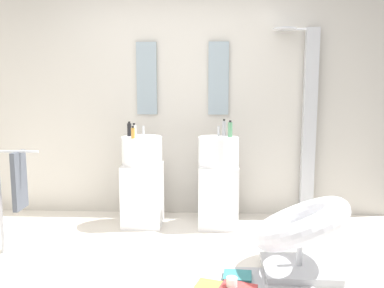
% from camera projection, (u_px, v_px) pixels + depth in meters
% --- Properties ---
extents(ground_plane, '(4.80, 3.60, 0.04)m').
position_uv_depth(ground_plane, '(169.00, 279.00, 3.20)').
color(ground_plane, silver).
extents(rear_partition, '(4.80, 0.10, 2.60)m').
position_uv_depth(rear_partition, '(183.00, 99.00, 4.64)').
color(rear_partition, beige).
rests_on(rear_partition, ground_plane).
extents(pedestal_sink_left, '(0.41, 0.41, 1.03)m').
position_uv_depth(pedestal_sink_left, '(142.00, 181.00, 4.31)').
color(pedestal_sink_left, white).
rests_on(pedestal_sink_left, ground_plane).
extents(pedestal_sink_right, '(0.41, 0.41, 1.03)m').
position_uv_depth(pedestal_sink_right, '(218.00, 181.00, 4.28)').
color(pedestal_sink_right, white).
rests_on(pedestal_sink_right, ground_plane).
extents(vanity_mirror_left, '(0.22, 0.03, 0.78)m').
position_uv_depth(vanity_mirror_left, '(147.00, 79.00, 4.56)').
color(vanity_mirror_left, '#8C9EA8').
extents(vanity_mirror_right, '(0.22, 0.03, 0.78)m').
position_uv_depth(vanity_mirror_right, '(218.00, 78.00, 4.52)').
color(vanity_mirror_right, '#8C9EA8').
extents(shower_column, '(0.49, 0.24, 2.05)m').
position_uv_depth(shower_column, '(308.00, 120.00, 4.49)').
color(shower_column, '#B7BABF').
rests_on(shower_column, ground_plane).
extents(lounge_chair, '(1.01, 1.01, 0.65)m').
position_uv_depth(lounge_chair, '(300.00, 229.00, 3.22)').
color(lounge_chair, '#B7BABF').
rests_on(lounge_chair, ground_plane).
extents(towel_rack, '(0.37, 0.22, 0.95)m').
position_uv_depth(towel_rack, '(16.00, 183.00, 3.55)').
color(towel_rack, '#B7BABF').
rests_on(towel_rack, ground_plane).
extents(area_rug, '(1.20, 0.63, 0.01)m').
position_uv_depth(area_rug, '(231.00, 287.00, 3.03)').
color(area_rug, '#B2B2B7').
rests_on(area_rug, ground_plane).
extents(magazine_ochre, '(0.26, 0.26, 0.03)m').
position_uv_depth(magazine_ochre, '(210.00, 288.00, 2.97)').
color(magazine_ochre, gold).
rests_on(magazine_ochre, area_rug).
extents(magazine_teal, '(0.23, 0.20, 0.04)m').
position_uv_depth(magazine_teal, '(237.00, 277.00, 3.13)').
color(magazine_teal, teal).
rests_on(magazine_teal, area_rug).
extents(coffee_mug, '(0.08, 0.08, 0.10)m').
position_uv_depth(coffee_mug, '(232.00, 284.00, 2.95)').
color(coffee_mug, white).
rests_on(coffee_mug, area_rug).
extents(soap_bottle_black, '(0.04, 0.04, 0.15)m').
position_uv_depth(soap_bottle_black, '(129.00, 129.00, 4.28)').
color(soap_bottle_black, black).
rests_on(soap_bottle_black, pedestal_sink_left).
extents(soap_bottle_green, '(0.05, 0.05, 0.17)m').
position_uv_depth(soap_bottle_green, '(230.00, 129.00, 4.20)').
color(soap_bottle_green, '#59996B').
rests_on(soap_bottle_green, pedestal_sink_right).
extents(soap_bottle_white, '(0.04, 0.04, 0.15)m').
position_uv_depth(soap_bottle_white, '(134.00, 131.00, 4.16)').
color(soap_bottle_white, white).
rests_on(soap_bottle_white, pedestal_sink_left).
extents(soap_bottle_grey, '(0.04, 0.04, 0.17)m').
position_uv_depth(soap_bottle_grey, '(224.00, 128.00, 4.31)').
color(soap_bottle_grey, '#99999E').
rests_on(soap_bottle_grey, pedestal_sink_right).
extents(soap_bottle_amber, '(0.04, 0.04, 0.13)m').
position_uv_depth(soap_bottle_amber, '(133.00, 133.00, 4.10)').
color(soap_bottle_amber, '#C68C38').
rests_on(soap_bottle_amber, pedestal_sink_left).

